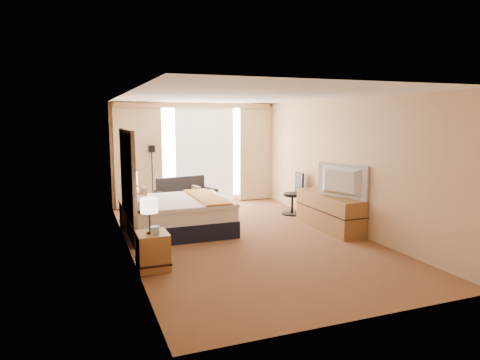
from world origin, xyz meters
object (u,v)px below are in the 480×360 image
object	(u,v)px
bed	(178,215)
loveseat	(186,201)
media_dresser	(329,212)
desk_chair	(294,196)
nightstand_right	(132,215)
television	(339,181)
floor_lamp	(152,164)
nightstand_left	(153,251)
lamp_left	(149,206)
lamp_right	(130,179)

from	to	relation	value
bed	loveseat	bearing A→B (deg)	71.26
media_dresser	loveseat	distance (m)	3.41
media_dresser	desk_chair	distance (m)	1.42
nightstand_right	desk_chair	size ratio (longest dim) A/B	0.56
loveseat	television	xyz separation A→B (m)	(2.28, -2.86, 0.75)
bed	floor_lamp	distance (m)	2.51
television	nightstand_left	bearing A→B (deg)	81.27
nightstand_left	lamp_left	distance (m)	0.68
bed	television	distance (m)	3.17
lamp_left	nightstand_left	bearing A→B (deg)	41.44
desk_chair	lamp_left	xyz separation A→B (m)	(-3.71, -2.50, 0.52)
loveseat	desk_chair	distance (m)	2.55
television	lamp_right	bearing A→B (deg)	44.38
floor_lamp	desk_chair	bearing A→B (deg)	-31.59
nightstand_right	lamp_left	bearing A→B (deg)	-90.86
nightstand_left	bed	bearing A→B (deg)	66.92
nightstand_right	bed	world-z (taller)	bed
loveseat	television	distance (m)	3.74
media_dresser	lamp_right	xyz separation A→B (m)	(-3.71, 1.44, 0.66)
bed	desk_chair	world-z (taller)	desk_chair
desk_chair	lamp_left	distance (m)	4.51
desk_chair	television	distance (m)	1.89
nightstand_left	television	bearing A→B (deg)	10.50
nightstand_left	loveseat	size ratio (longest dim) A/B	0.38
television	lamp_left	bearing A→B (deg)	81.67
floor_lamp	lamp_left	world-z (taller)	floor_lamp
nightstand_left	desk_chair	bearing A→B (deg)	33.94
nightstand_left	nightstand_right	distance (m)	2.50
lamp_left	desk_chair	bearing A→B (deg)	34.02
floor_lamp	television	world-z (taller)	floor_lamp
bed	floor_lamp	bearing A→B (deg)	92.16
lamp_right	nightstand_left	bearing A→B (deg)	-89.86
nightstand_right	lamp_left	distance (m)	2.62
nightstand_right	lamp_right	bearing A→B (deg)	-123.08
loveseat	floor_lamp	world-z (taller)	floor_lamp
nightstand_left	media_dresser	size ratio (longest dim) A/B	0.31
nightstand_left	desk_chair	world-z (taller)	desk_chair
loveseat	lamp_left	bearing A→B (deg)	-124.83
lamp_right	nightstand_right	bearing A→B (deg)	56.92
floor_lamp	lamp_right	bearing A→B (deg)	-112.01
nightstand_left	media_dresser	xyz separation A→B (m)	(3.70, 1.05, 0.07)
nightstand_left	loveseat	bearing A→B (deg)	68.90
lamp_right	television	distance (m)	4.08
nightstand_left	lamp_right	xyz separation A→B (m)	(-0.01, 2.49, 0.74)
media_dresser	nightstand_left	bearing A→B (deg)	-164.16
floor_lamp	desk_chair	size ratio (longest dim) A/B	1.59
nightstand_right	television	world-z (taller)	television
nightstand_right	lamp_right	xyz separation A→B (m)	(-0.01, -0.01, 0.74)
television	floor_lamp	bearing A→B (deg)	19.84
media_dresser	bed	xyz separation A→B (m)	(-2.89, 0.85, -0.01)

